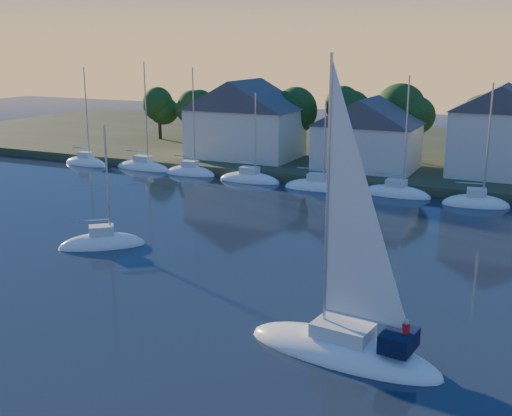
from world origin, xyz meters
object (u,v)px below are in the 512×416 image
Objects in this scene: hero_sailboat at (345,344)px; clubhouse_east at (501,130)px; clubhouse_centre at (368,133)px; clubhouse_west at (245,118)px; drifting_sailboat_left at (102,245)px.

clubhouse_east is at bearing -86.52° from hero_sailboat.
clubhouse_west is at bearing 176.42° from clubhouse_centre.
clubhouse_west is 1.18× the size of clubhouse_centre.
clubhouse_west reaches higher than drifting_sailboat_left.
hero_sailboat is at bearing -61.17° from drifting_sailboat_left.
hero_sailboat is at bearing -58.15° from clubhouse_west.
clubhouse_east reaches higher than drifting_sailboat_left.
clubhouse_east is (14.00, 2.00, 0.87)m from clubhouse_centre.
clubhouse_west is 36.11m from drifting_sailboat_left.
clubhouse_west is 30.02m from clubhouse_east.
clubhouse_centre is at bearing -68.40° from hero_sailboat.
clubhouse_centre is at bearing -171.87° from clubhouse_east.
hero_sailboat is (27.39, -44.08, -5.29)m from clubhouse_west.
drifting_sailboat_left is at bearing -124.16° from clubhouse_east.
clubhouse_centre is at bearing 33.62° from drifting_sailboat_left.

